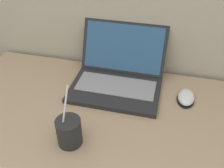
{
  "coord_description": "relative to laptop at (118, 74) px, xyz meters",
  "views": [
    {
      "loc": [
        0.25,
        -0.33,
        1.43
      ],
      "look_at": [
        0.06,
        0.47,
        0.8
      ],
      "focal_mm": 42.0,
      "sensor_mm": 36.0,
      "label": 1
    }
  ],
  "objects": [
    {
      "name": "computer_mouse",
      "position": [
        0.3,
        -0.04,
        -0.04
      ],
      "size": [
        0.07,
        0.11,
        0.04
      ],
      "color": "black",
      "rests_on": "desk"
    },
    {
      "name": "laptop",
      "position": [
        0.0,
        0.0,
        0.0
      ],
      "size": [
        0.38,
        0.35,
        0.23
      ],
      "color": "#232326",
      "rests_on": "desk"
    },
    {
      "name": "drink_cup",
      "position": [
        -0.09,
        -0.36,
        0.0
      ],
      "size": [
        0.09,
        0.09,
        0.23
      ],
      "color": "#232326",
      "rests_on": "desk"
    }
  ]
}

